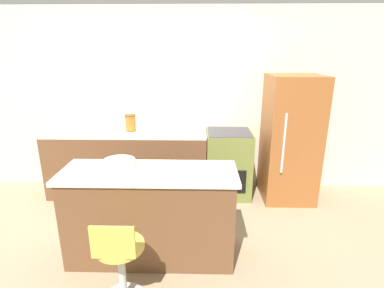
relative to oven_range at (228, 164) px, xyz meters
The scene contains 11 objects.
ground_plane 1.24m from the oven_range, 163.60° to the right, with size 14.00×14.00×0.00m, color #998466.
wall_back 1.42m from the oven_range, 162.98° to the left, with size 8.00×0.06×2.60m.
back_counter 1.44m from the oven_range, behind, with size 2.23×0.61×0.94m.
kitchen_island 1.66m from the oven_range, 122.47° to the right, with size 1.67×0.60×0.93m.
oven_range is the anchor object (origin of this frame).
refrigerator 0.92m from the oven_range, ahead, with size 0.68×0.74×1.72m.
stool_chair 2.28m from the oven_range, 117.23° to the right, with size 0.39×0.39×0.82m.
kettle 1.92m from the oven_range, behind, with size 0.18×0.18×0.23m.
mixing_bowl 1.19m from the oven_range, behind, with size 0.28×0.28×0.08m.
canister_jar 1.50m from the oven_range, behind, with size 0.16×0.16×0.23m.
fruit_bowl 1.84m from the oven_range, 132.47° to the right, with size 0.31×0.31×0.07m.
Camera 1 is at (0.68, -3.68, 2.02)m, focal length 28.00 mm.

